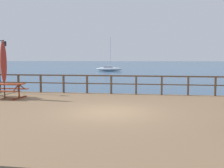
# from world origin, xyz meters

# --- Properties ---
(ground_plane) EXTENTS (600.00, 600.00, 0.00)m
(ground_plane) POSITION_xyz_m (0.00, 0.00, 0.00)
(ground_plane) COLOR navy
(wooden_deck) EXTENTS (16.34, 10.80, 0.73)m
(wooden_deck) POSITION_xyz_m (0.00, 0.00, 0.37)
(wooden_deck) COLOR #846647
(wooden_deck) RESTS_ON ground
(railing_waterside_far) EXTENTS (16.14, 0.10, 1.09)m
(railing_waterside_far) POSITION_xyz_m (-0.00, 5.25, 1.47)
(railing_waterside_far) COLOR brown
(railing_waterside_far) RESTS_ON wooden_deck
(picnic_table_front_right) EXTENTS (2.04, 1.44, 0.78)m
(picnic_table_front_right) POSITION_xyz_m (-5.95, 2.64, 1.30)
(picnic_table_front_right) COLOR #993819
(picnic_table_front_right) RESTS_ON wooden_deck
(patio_umbrella_short_mid) EXTENTS (0.32, 0.32, 2.94)m
(patio_umbrella_short_mid) POSITION_xyz_m (-5.93, 2.62, 2.61)
(patio_umbrella_short_mid) COLOR #4C3828
(patio_umbrella_short_mid) RESTS_ON wooden_deck
(lamp_post_hooked) EXTENTS (0.64, 0.37, 3.20)m
(lamp_post_hooked) POSITION_xyz_m (-7.29, 4.62, 2.85)
(lamp_post_hooked) COLOR black
(lamp_post_hooked) RESTS_ON wooden_deck
(sailboat_distant) EXTENTS (6.01, 1.70, 7.72)m
(sailboat_distant) POSITION_xyz_m (-8.07, 48.58, 0.51)
(sailboat_distant) COLOR silver
(sailboat_distant) RESTS_ON ground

